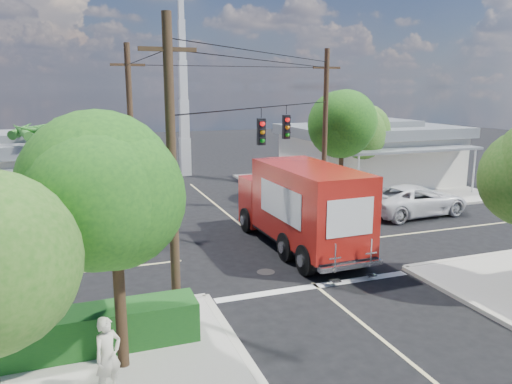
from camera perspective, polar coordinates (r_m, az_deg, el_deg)
ground at (r=21.96m, az=1.80°, el=-6.64°), size 120.00×120.00×0.00m
sidewalk_ne at (r=36.16m, az=11.46°, el=0.65°), size 14.12×14.12×0.14m
sidewalk_nw at (r=31.14m, az=-25.23°, el=-2.08°), size 14.12×14.12×0.14m
road_markings at (r=20.68m, az=3.33°, el=-7.84°), size 32.00×32.00×0.01m
building_ne at (r=37.57m, az=12.86°, el=4.48°), size 11.80×10.20×4.50m
radio_tower at (r=40.20m, az=-8.26°, el=9.88°), size 0.80×0.80×17.00m
tree_sw_front at (r=12.10m, az=-15.84°, el=-1.23°), size 3.88×3.78×6.03m
tree_ne_front at (r=30.15m, az=9.91°, el=7.51°), size 4.21×4.14×6.66m
tree_ne_back at (r=33.41m, az=11.89°, el=6.85°), size 3.77×3.66×5.82m
palm_nw_front at (r=26.89m, az=-19.55°, el=7.09°), size 3.01×3.08×5.59m
palm_nw_back at (r=28.47m, az=-23.59°, el=6.26°), size 3.01×3.08×5.19m
utility_poles at (r=21.94m, az=-3.55°, el=5.84°), size 12.00×10.68×9.00m
picket_fence at (r=15.10m, az=-18.78°, el=-13.45°), size 5.94×0.06×1.00m
hedge_sw at (r=14.38m, az=-19.51°, el=-14.80°), size 6.20×1.20×1.10m
vending_boxes at (r=29.91m, az=8.98°, el=-0.39°), size 1.90×0.50×1.10m
delivery_truck at (r=21.75m, az=5.11°, el=-1.62°), size 3.06×8.82×3.78m
parked_car at (r=29.05m, az=17.74°, el=-0.88°), size 6.24×3.22×1.68m
pedestrian at (r=12.25m, az=-16.56°, el=-17.54°), size 0.81×0.73×1.85m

